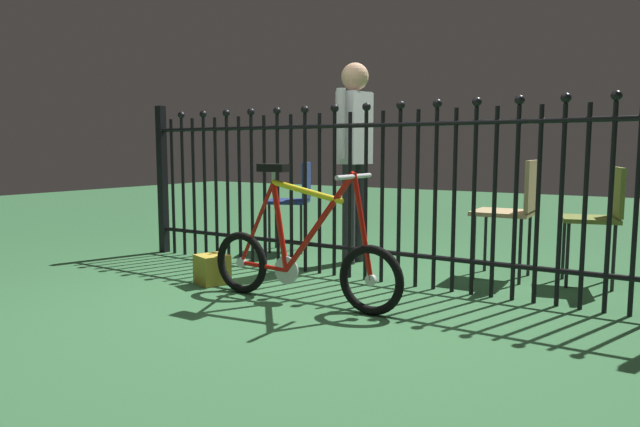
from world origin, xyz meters
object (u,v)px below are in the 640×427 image
Objects in this scene: bicycle at (301,258)px; person_visitor at (354,144)px; display_crate at (212,269)px; chair_tan at (514,205)px; chair_olive at (601,212)px; chair_navy at (296,196)px.

person_visitor is at bearing 105.06° from bicycle.
display_crate is (-0.48, -1.23, -0.90)m from person_visitor.
bicycle is 0.86m from display_crate.
display_crate is at bearing -143.38° from chair_tan.
chair_olive is 1.94m from person_visitor.
chair_navy is 0.50× the size of person_visitor.
person_visitor is (-1.87, -0.19, 0.48)m from chair_olive.
person_visitor is (-1.30, -0.09, 0.45)m from chair_tan.
chair_olive is at bearing 0.45° from chair_navy.
chair_navy is at bearing -179.55° from chair_olive.
display_crate is (-1.79, -1.33, -0.45)m from chair_tan.
chair_olive is at bearing 5.87° from person_visitor.
chair_olive is 0.58m from chair_tan.
chair_olive is (1.52, 1.51, 0.24)m from bicycle.
display_crate is (-2.35, -1.43, -0.42)m from chair_olive.
chair_tan is (0.95, 1.41, 0.26)m from bicycle.
chair_olive is at bearing 31.23° from display_crate.
person_visitor reaches higher than chair_navy.
person_visitor is at bearing -175.94° from chair_tan.
chair_tan is at bearing 4.06° from person_visitor.
person_visitor is 1.60m from display_crate.
person_visitor is at bearing 68.73° from display_crate.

